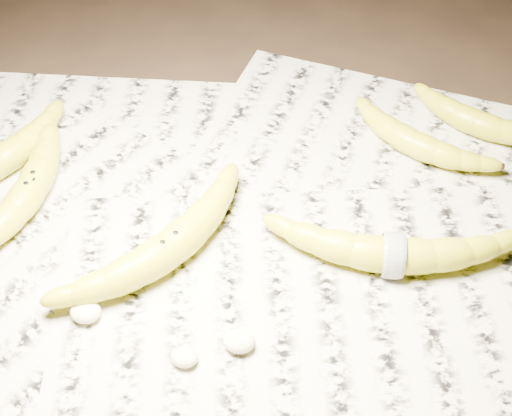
# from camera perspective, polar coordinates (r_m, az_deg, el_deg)

# --- Properties ---
(ground) EXTENTS (3.00, 3.00, 0.00)m
(ground) POSITION_cam_1_polar(r_m,az_deg,el_deg) (0.78, 0.26, -2.42)
(ground) COLOR black
(ground) RESTS_ON ground
(newspaper_patch) EXTENTS (0.90, 0.70, 0.01)m
(newspaper_patch) POSITION_cam_1_polar(r_m,az_deg,el_deg) (0.78, -2.08, -2.38)
(newspaper_patch) COLOR #B5B19B
(newspaper_patch) RESTS_ON ground
(banana_left_a) EXTENTS (0.08, 0.22, 0.04)m
(banana_left_a) POSITION_cam_1_polar(r_m,az_deg,el_deg) (0.84, -17.61, 1.67)
(banana_left_a) COLOR gold
(banana_left_a) RESTS_ON newspaper_patch
(banana_left_b) EXTENTS (0.16, 0.19, 0.04)m
(banana_left_b) POSITION_cam_1_polar(r_m,az_deg,el_deg) (0.89, -19.83, 3.72)
(banana_left_b) COLOR gold
(banana_left_b) RESTS_ON newspaper_patch
(banana_center) EXTENTS (0.19, 0.22, 0.04)m
(banana_center) POSITION_cam_1_polar(r_m,az_deg,el_deg) (0.74, -6.98, -3.05)
(banana_center) COLOR gold
(banana_center) RESTS_ON newspaper_patch
(banana_taped) EXTENTS (0.24, 0.07, 0.04)m
(banana_taped) POSITION_cam_1_polar(r_m,az_deg,el_deg) (0.75, 10.90, -3.55)
(banana_taped) COLOR gold
(banana_taped) RESTS_ON newspaper_patch
(banana_upper_a) EXTENTS (0.17, 0.13, 0.03)m
(banana_upper_a) POSITION_cam_1_polar(r_m,az_deg,el_deg) (0.88, 12.54, 5.28)
(banana_upper_a) COLOR gold
(banana_upper_a) RESTS_ON newspaper_patch
(banana_upper_b) EXTENTS (0.17, 0.12, 0.03)m
(banana_upper_b) POSITION_cam_1_polar(r_m,az_deg,el_deg) (0.93, 17.34, 6.68)
(banana_upper_b) COLOR gold
(banana_upper_b) RESTS_ON newspaper_patch
(measuring_tape) EXTENTS (0.00, 0.05, 0.05)m
(measuring_tape) POSITION_cam_1_polar(r_m,az_deg,el_deg) (0.75, 10.90, -3.55)
(measuring_tape) COLOR white
(measuring_tape) RESTS_ON newspaper_patch
(flesh_chunk_a) EXTENTS (0.03, 0.03, 0.02)m
(flesh_chunk_a) POSITION_cam_1_polar(r_m,az_deg,el_deg) (0.73, -13.53, -7.91)
(flesh_chunk_a) COLOR beige
(flesh_chunk_a) RESTS_ON newspaper_patch
(flesh_chunk_b) EXTENTS (0.03, 0.03, 0.02)m
(flesh_chunk_b) POSITION_cam_1_polar(r_m,az_deg,el_deg) (0.69, -1.37, -10.43)
(flesh_chunk_b) COLOR beige
(flesh_chunk_b) RESTS_ON newspaper_patch
(flesh_chunk_c) EXTENTS (0.03, 0.02, 0.02)m
(flesh_chunk_c) POSITION_cam_1_polar(r_m,az_deg,el_deg) (0.68, -5.77, -11.63)
(flesh_chunk_c) COLOR beige
(flesh_chunk_c) RESTS_ON newspaper_patch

